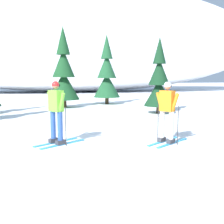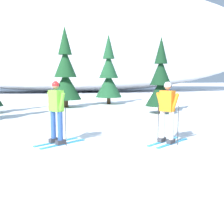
% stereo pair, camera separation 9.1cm
% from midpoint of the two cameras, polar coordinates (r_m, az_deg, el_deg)
% --- Properties ---
extents(ground_plane, '(120.00, 120.00, 0.00)m').
position_cam_midpoint_polar(ground_plane, '(7.74, 1.88, -7.53)').
color(ground_plane, white).
extents(skier_orange_jacket, '(1.55, 1.25, 1.83)m').
position_cam_midpoint_polar(skier_orange_jacket, '(8.31, 10.96, 0.16)').
color(skier_orange_jacket, '#2893CC').
rests_on(skier_orange_jacket, ground).
extents(skier_lime_jacket, '(1.54, 1.24, 1.85)m').
position_cam_midpoint_polar(skier_lime_jacket, '(8.20, -11.69, 0.21)').
color(skier_lime_jacket, '#2893CC').
rests_on(skier_lime_jacket, ground).
extents(pine_tree_center, '(1.93, 1.93, 5.01)m').
position_cam_midpoint_polar(pine_tree_center, '(17.61, -10.05, 7.73)').
color(pine_tree_center, '#47301E').
rests_on(pine_tree_center, ground).
extents(pine_tree_center_right, '(1.86, 1.86, 4.80)m').
position_cam_midpoint_polar(pine_tree_center_right, '(19.44, -1.21, 7.58)').
color(pine_tree_center_right, '#47301E').
rests_on(pine_tree_center_right, ground).
extents(pine_tree_far_right, '(1.54, 1.54, 3.99)m').
position_cam_midpoint_polar(pine_tree_far_right, '(14.85, 9.47, 6.16)').
color(pine_tree_far_right, '#47301E').
rests_on(pine_tree_far_right, ground).
extents(snow_ridge_background, '(48.18, 14.72, 12.68)m').
position_cam_midpoint_polar(snow_ridge_background, '(34.43, -7.06, 14.76)').
color(snow_ridge_background, white).
rests_on(snow_ridge_background, ground).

